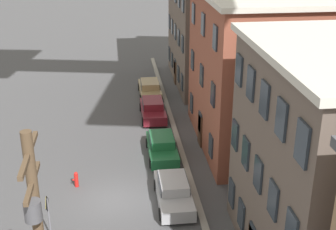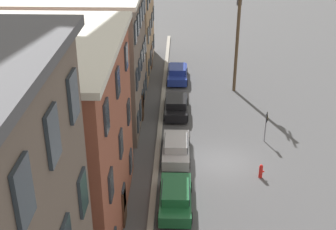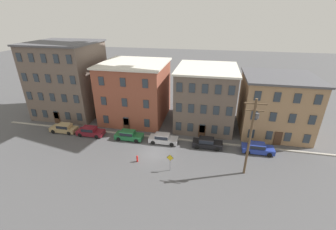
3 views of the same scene
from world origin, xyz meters
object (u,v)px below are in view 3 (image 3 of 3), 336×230
car_green (129,135)px  car_black (207,143)px  caution_sign (170,160)px  utility_pole (251,134)px  car_tan (64,128)px  car_blue (257,148)px  car_maroon (90,131)px  fire_hydrant (137,159)px  car_silver (163,138)px

car_green → car_black: bearing=0.7°
caution_sign → utility_pole: size_ratio=0.24×
car_tan → caution_sign: caution_sign is taller
car_black → car_blue: (7.13, 0.00, 0.00)m
car_black → car_blue: bearing=0.0°
car_maroon → fire_hydrant: car_maroon is taller
car_maroon → caution_sign: size_ratio=1.83×
fire_hydrant → caution_sign: bearing=-11.7°
caution_sign → fire_hydrant: 4.91m
car_maroon → caution_sign: 15.87m
car_blue → car_black: bearing=-180.0°
car_green → car_silver: bearing=0.6°
car_maroon → caution_sign: (14.52, -6.35, 0.85)m
car_black → caution_sign: caution_sign is taller
car_maroon → car_blue: 26.00m
car_tan → car_blue: 30.84m
utility_pole → car_tan: bearing=169.8°
car_silver → caution_sign: (2.35, -6.43, 0.85)m
caution_sign → utility_pole: (9.22, 1.36, 3.98)m
car_green → utility_pole: (17.13, -5.01, 4.83)m
caution_sign → utility_pole: 10.14m
car_silver → fire_hydrant: size_ratio=4.58×
car_green → caution_sign: size_ratio=1.83×
car_silver → utility_pole: (11.57, -5.07, 4.83)m
caution_sign → fire_hydrant: size_ratio=2.51×
car_maroon → car_green: bearing=0.2°
car_green → car_blue: 19.39m
car_blue → caution_sign: caution_sign is taller
car_black → utility_pole: size_ratio=0.44×
car_tan → car_maroon: 4.85m
car_black → car_maroon: bearing=-179.5°
car_tan → utility_pole: bearing=-10.2°
car_black → car_tan: bearing=-180.0°
car_tan → car_green: (11.46, -0.13, 0.00)m
utility_pole → fire_hydrant: utility_pole is taller
utility_pole → fire_hydrant: (-13.91, -0.39, -5.09)m
car_maroon → car_blue: (26.00, 0.17, 0.00)m
car_maroon → car_black: same height
fire_hydrant → car_blue: bearing=18.9°
car_maroon → fire_hydrant: bearing=-28.7°
car_green → car_tan: bearing=179.3°
car_tan → car_maroon: size_ratio=1.00×
car_silver → fire_hydrant: (-2.33, -5.46, -0.27)m
car_tan → car_maroon: same height
car_green → fire_hydrant: car_green is taller
utility_pole → fire_hydrant: size_ratio=10.36×
car_blue → caution_sign: bearing=-150.4°
car_maroon → fire_hydrant: 11.21m
caution_sign → utility_pole: bearing=8.4°
car_green → car_blue: size_ratio=1.00×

